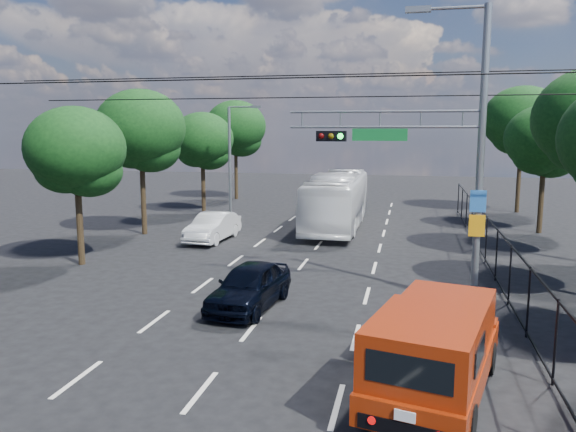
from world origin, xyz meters
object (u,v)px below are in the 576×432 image
(red_pickup, at_px, (436,347))
(white_bus, at_px, (337,200))
(white_van, at_px, (213,227))
(navy_hatchback, at_px, (250,286))
(signal_mast, at_px, (442,143))

(red_pickup, height_order, white_bus, white_bus)
(red_pickup, bearing_deg, white_van, 124.67)
(navy_hatchback, height_order, white_van, navy_hatchback)
(navy_hatchback, bearing_deg, white_van, 122.24)
(red_pickup, height_order, navy_hatchback, red_pickup)
(signal_mast, bearing_deg, navy_hatchback, -160.46)
(white_bus, bearing_deg, signal_mast, -69.74)
(signal_mast, relative_size, white_van, 2.20)
(signal_mast, relative_size, navy_hatchback, 2.25)
(red_pickup, bearing_deg, navy_hatchback, 137.98)
(white_bus, distance_m, white_van, 7.87)
(navy_hatchback, relative_size, white_van, 0.98)
(navy_hatchback, relative_size, white_bus, 0.37)
(red_pickup, xyz_separation_m, white_van, (-10.48, 15.15, -0.39))
(signal_mast, distance_m, red_pickup, 8.23)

